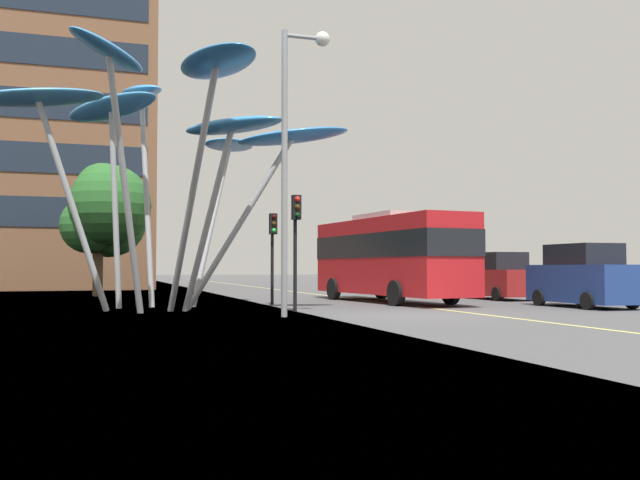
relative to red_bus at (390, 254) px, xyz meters
The scene contains 11 objects.
ground 8.43m from the red_bus, 112.88° to the right, with size 120.00×240.00×0.10m.
red_bus is the anchor object (origin of this frame).
leaf_sculpture 10.91m from the red_bus, 161.93° to the right, with size 12.38×11.80×8.73m.
traffic_light_kerb_near 7.38m from the red_bus, 137.73° to the right, with size 0.28×0.42×3.79m.
traffic_light_kerb_far 5.24m from the red_bus, behind, with size 0.28×0.42×3.51m.
car_parked_near 7.67m from the red_bus, 47.32° to the right, with size 2.04×4.42×2.29m.
car_parked_mid 5.79m from the red_bus, ahead, with size 2.00×4.07×2.11m.
car_parked_far 8.56m from the red_bus, 52.45° to the left, with size 1.92×4.29×2.36m.
car_side_street 14.65m from the red_bus, 69.31° to the left, with size 1.99×3.98×2.14m.
street_lamp 9.96m from the red_bus, 130.60° to the right, with size 1.48×0.44×8.49m.
tree_pavement_near 14.97m from the red_bus, 139.53° to the left, with size 4.37×5.43×6.60m.
Camera 1 is at (-9.08, -19.30, 1.43)m, focal length 39.34 mm.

